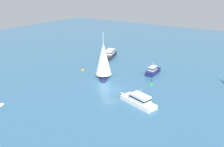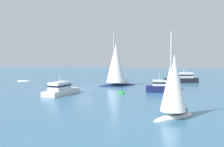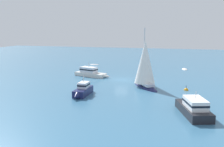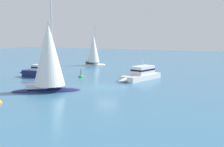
{
  "view_description": "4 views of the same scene",
  "coord_description": "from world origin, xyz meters",
  "px_view_note": "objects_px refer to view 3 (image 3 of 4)",
  "views": [
    {
      "loc": [
        -34.81,
        -24.16,
        19.55
      ],
      "look_at": [
        2.81,
        1.58,
        2.29
      ],
      "focal_mm": 37.67,
      "sensor_mm": 36.0,
      "label": 1
    },
    {
      "loc": [
        10.4,
        -48.41,
        6.01
      ],
      "look_at": [
        5.24,
        -3.86,
        2.98
      ],
      "focal_mm": 45.56,
      "sensor_mm": 36.0,
      "label": 2
    },
    {
      "loc": [
        49.3,
        11.37,
        10.3
      ],
      "look_at": [
        -1.07,
        -2.26,
        0.96
      ],
      "focal_mm": 41.54,
      "sensor_mm": 36.0,
      "label": 3
    },
    {
      "loc": [
        -15.59,
        33.49,
        6.74
      ],
      "look_at": [
        1.98,
        -5.96,
        0.82
      ],
      "focal_mm": 48.05,
      "sensor_mm": 36.0,
      "label": 4
    }
  ],
  "objects_px": {
    "sloop": "(145,65)",
    "mooring_buoy": "(186,90)",
    "tender": "(185,69)",
    "motor_cruiser": "(193,107)",
    "channel_buoy": "(83,85)",
    "powerboat": "(83,90)",
    "tender_1": "(94,65)",
    "launch": "(90,72)"
  },
  "relations": [
    {
      "from": "tender_1",
      "to": "launch",
      "type": "bearing_deg",
      "value": -85.53
    },
    {
      "from": "motor_cruiser",
      "to": "mooring_buoy",
      "type": "distance_m",
      "value": 12.33
    },
    {
      "from": "tender",
      "to": "motor_cruiser",
      "type": "distance_m",
      "value": 34.68
    },
    {
      "from": "sloop",
      "to": "mooring_buoy",
      "type": "distance_m",
      "value": 8.01
    },
    {
      "from": "sloop",
      "to": "mooring_buoy",
      "type": "xyz_separation_m",
      "value": [
        0.82,
        7.01,
        -3.78
      ]
    },
    {
      "from": "channel_buoy",
      "to": "tender_1",
      "type": "bearing_deg",
      "value": -165.43
    },
    {
      "from": "tender",
      "to": "channel_buoy",
      "type": "xyz_separation_m",
      "value": [
        23.55,
        -17.7,
        0.01
      ]
    },
    {
      "from": "launch",
      "to": "channel_buoy",
      "type": "height_order",
      "value": "launch"
    },
    {
      "from": "tender_1",
      "to": "powerboat",
      "type": "distance_m",
      "value": 33.04
    },
    {
      "from": "powerboat",
      "to": "motor_cruiser",
      "type": "bearing_deg",
      "value": 72.42
    },
    {
      "from": "launch",
      "to": "mooring_buoy",
      "type": "bearing_deg",
      "value": -4.68
    },
    {
      "from": "launch",
      "to": "powerboat",
      "type": "xyz_separation_m",
      "value": [
        15.24,
        4.22,
        -0.01
      ]
    },
    {
      "from": "channel_buoy",
      "to": "sloop",
      "type": "bearing_deg",
      "value": 100.43
    },
    {
      "from": "tender",
      "to": "launch",
      "type": "xyz_separation_m",
      "value": [
        14.61,
        -19.49,
        0.78
      ]
    },
    {
      "from": "channel_buoy",
      "to": "mooring_buoy",
      "type": "bearing_deg",
      "value": 93.76
    },
    {
      "from": "motor_cruiser",
      "to": "launch",
      "type": "bearing_deg",
      "value": 28.15
    },
    {
      "from": "powerboat",
      "to": "mooring_buoy",
      "type": "bearing_deg",
      "value": 115.02
    },
    {
      "from": "channel_buoy",
      "to": "launch",
      "type": "bearing_deg",
      "value": -168.67
    },
    {
      "from": "channel_buoy",
      "to": "mooring_buoy",
      "type": "height_order",
      "value": "channel_buoy"
    },
    {
      "from": "launch",
      "to": "tender",
      "type": "bearing_deg",
      "value": 53.79
    },
    {
      "from": "tender",
      "to": "sloop",
      "type": "bearing_deg",
      "value": -25.3
    },
    {
      "from": "launch",
      "to": "mooring_buoy",
      "type": "distance_m",
      "value": 21.11
    },
    {
      "from": "motor_cruiser",
      "to": "launch",
      "type": "height_order",
      "value": "launch"
    },
    {
      "from": "motor_cruiser",
      "to": "launch",
      "type": "xyz_separation_m",
      "value": [
        -20.05,
        -20.25,
        -0.09
      ]
    },
    {
      "from": "sloop",
      "to": "powerboat",
      "type": "bearing_deg",
      "value": 101.59
    },
    {
      "from": "sloop",
      "to": "powerboat",
      "type": "xyz_separation_m",
      "value": [
        8.28,
        -8.38,
        -3.02
      ]
    },
    {
      "from": "powerboat",
      "to": "mooring_buoy",
      "type": "relative_size",
      "value": 5.08
    },
    {
      "from": "sloop",
      "to": "channel_buoy",
      "type": "distance_m",
      "value": 11.62
    },
    {
      "from": "motor_cruiser",
      "to": "channel_buoy",
      "type": "relative_size",
      "value": 5.21
    },
    {
      "from": "motor_cruiser",
      "to": "mooring_buoy",
      "type": "xyz_separation_m",
      "value": [
        -12.28,
        -0.64,
        -0.87
      ]
    },
    {
      "from": "motor_cruiser",
      "to": "powerboat",
      "type": "height_order",
      "value": "powerboat"
    },
    {
      "from": "tender",
      "to": "powerboat",
      "type": "height_order",
      "value": "powerboat"
    },
    {
      "from": "channel_buoy",
      "to": "motor_cruiser",
      "type": "bearing_deg",
      "value": 58.96
    },
    {
      "from": "sloop",
      "to": "launch",
      "type": "bearing_deg",
      "value": 28.03
    },
    {
      "from": "tender_1",
      "to": "mooring_buoy",
      "type": "bearing_deg",
      "value": -56.66
    },
    {
      "from": "tender",
      "to": "tender_1",
      "type": "distance_m",
      "value": 24.39
    },
    {
      "from": "tender",
      "to": "motor_cruiser",
      "type": "bearing_deg",
      "value": -6.31
    },
    {
      "from": "motor_cruiser",
      "to": "mooring_buoy",
      "type": "bearing_deg",
      "value": -14.12
    },
    {
      "from": "channel_buoy",
      "to": "mooring_buoy",
      "type": "relative_size",
      "value": 1.41
    },
    {
      "from": "sloop",
      "to": "launch",
      "type": "distance_m",
      "value": 14.7
    },
    {
      "from": "tender_1",
      "to": "launch",
      "type": "xyz_separation_m",
      "value": [
        16.54,
        4.83,
        0.78
      ]
    },
    {
      "from": "tender",
      "to": "mooring_buoy",
      "type": "height_order",
      "value": "mooring_buoy"
    }
  ]
}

